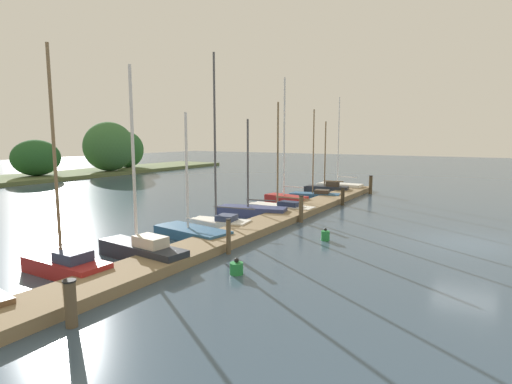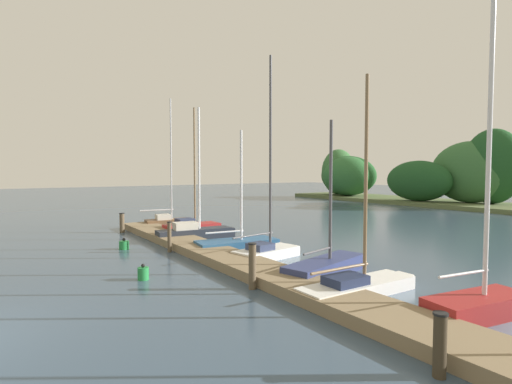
{
  "view_description": "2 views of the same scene",
  "coord_description": "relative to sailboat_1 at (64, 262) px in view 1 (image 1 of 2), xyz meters",
  "views": [
    {
      "loc": [
        -18.77,
        -0.87,
        4.44
      ],
      "look_at": [
        -0.75,
        9.83,
        1.58
      ],
      "focal_mm": 28.68,
      "sensor_mm": 36.0,
      "label": 1
    },
    {
      "loc": [
        10.52,
        1.14,
        3.66
      ],
      "look_at": [
        -4.13,
        10.86,
        2.68
      ],
      "focal_mm": 28.22,
      "sensor_mm": 36.0,
      "label": 2
    }
  ],
  "objects": [
    {
      "name": "sailboat_3",
      "position": [
        5.82,
        -0.34,
        -0.12
      ],
      "size": [
        1.89,
        4.0,
        5.45
      ],
      "rotation": [
        0.0,
        0.0,
        1.43
      ],
      "color": "#285684",
      "rests_on": "ground"
    },
    {
      "name": "sailboat_7",
      "position": [
        16.42,
        0.32,
        0.08
      ],
      "size": [
        1.52,
        3.17,
        8.21
      ],
      "rotation": [
        0.0,
        0.0,
        1.41
      ],
      "color": "maroon",
      "rests_on": "ground"
    },
    {
      "name": "sailboat_6",
      "position": [
        13.51,
        -0.86,
        -0.08
      ],
      "size": [
        1.13,
        4.21,
        6.41
      ],
      "rotation": [
        0.0,
        0.0,
        1.56
      ],
      "color": "white",
      "rests_on": "ground"
    },
    {
      "name": "sailboat_1",
      "position": [
        0.0,
        0.0,
        0.0
      ],
      "size": [
        1.16,
        3.4,
        7.26
      ],
      "rotation": [
        0.0,
        0.0,
        1.57
      ],
      "color": "maroon",
      "rests_on": "ground"
    },
    {
      "name": "sailboat_10",
      "position": [
        24.66,
        -0.53,
        -0.07
      ],
      "size": [
        1.39,
        3.76,
        7.61
      ],
      "rotation": [
        0.0,
        0.0,
        1.57
      ],
      "color": "white",
      "rests_on": "ground"
    },
    {
      "name": "channel_buoy_1",
      "position": [
        2.87,
        -4.76,
        -0.21
      ],
      "size": [
        0.44,
        0.44,
        0.53
      ],
      "color": "#23843D",
      "rests_on": "ground"
    },
    {
      "name": "mooring_piling_0",
      "position": [
        -2.2,
        -3.47,
        0.17
      ],
      "size": [
        0.31,
        0.31,
        1.14
      ],
      "color": "brown",
      "rests_on": "ground"
    },
    {
      "name": "sailboat_5",
      "position": [
        11.35,
        -0.06,
        -0.07
      ],
      "size": [
        1.97,
        4.09,
        5.38
      ],
      "rotation": [
        0.0,
        0.0,
        1.82
      ],
      "color": "navy",
      "rests_on": "ground"
    },
    {
      "name": "sailboat_2",
      "position": [
        2.4,
        -0.9,
        0.03
      ],
      "size": [
        1.34,
        4.22,
        6.89
      ],
      "rotation": [
        0.0,
        0.0,
        1.47
      ],
      "color": "#232833",
      "rests_on": "ground"
    },
    {
      "name": "mooring_piling_3",
      "position": [
        17.54,
        -3.32,
        0.18
      ],
      "size": [
        0.26,
        0.26,
        1.16
      ],
      "color": "#3D3323",
      "rests_on": "ground"
    },
    {
      "name": "dock_pier",
      "position": [
        10.98,
        -2.13,
        -0.24
      ],
      "size": [
        29.39,
        1.8,
        0.35
      ],
      "color": "#847051",
      "rests_on": "ground"
    },
    {
      "name": "ground",
      "position": [
        10.98,
        -10.95,
        -0.41
      ],
      "size": [
        160.0,
        160.0,
        0.0
      ],
      "primitive_type": "plane",
      "color": "#384C60"
    },
    {
      "name": "mooring_piling_4",
      "position": [
        23.71,
        -3.45,
        0.31
      ],
      "size": [
        0.31,
        0.31,
        1.44
      ],
      "color": "#4C3D28",
      "rests_on": "ground"
    },
    {
      "name": "mooring_piling_2",
      "position": [
        11.32,
        -3.2,
        0.31
      ],
      "size": [
        0.26,
        0.26,
        1.42
      ],
      "color": "brown",
      "rests_on": "ground"
    },
    {
      "name": "channel_buoy_0",
      "position": [
        8.43,
        -5.66,
        -0.2
      ],
      "size": [
        0.36,
        0.36,
        0.54
      ],
      "color": "#23843D",
      "rests_on": "ground"
    },
    {
      "name": "sailboat_8",
      "position": [
        19.23,
        -0.68,
        -0.09
      ],
      "size": [
        1.79,
        3.68,
        6.31
      ],
      "rotation": [
        0.0,
        0.0,
        1.78
      ],
      "color": "#285684",
      "rests_on": "ground"
    },
    {
      "name": "sailboat_9",
      "position": [
        22.33,
        -0.36,
        -0.01
      ],
      "size": [
        1.48,
        3.5,
        5.58
      ],
      "rotation": [
        0.0,
        0.0,
        1.73
      ],
      "color": "#232833",
      "rests_on": "ground"
    },
    {
      "name": "mooring_piling_1",
      "position": [
        4.63,
        -3.24,
        0.27
      ],
      "size": [
        0.2,
        0.2,
        1.36
      ],
      "color": "brown",
      "rests_on": "ground"
    },
    {
      "name": "sailboat_4",
      "position": [
        8.04,
        -0.3,
        0.03
      ],
      "size": [
        1.63,
        3.48,
        8.3
      ],
      "rotation": [
        0.0,
        0.0,
        1.74
      ],
      "color": "white",
      "rests_on": "ground"
    }
  ]
}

